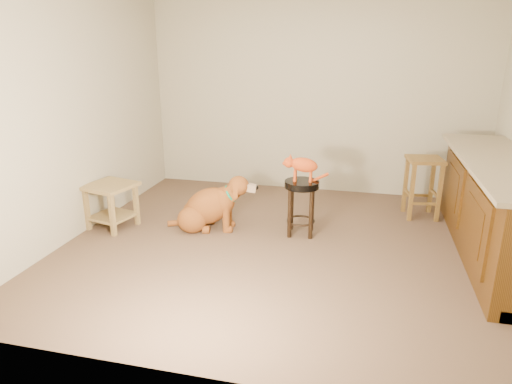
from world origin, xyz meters
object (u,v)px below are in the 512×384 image
(golden_retriever, at_px, (209,207))
(tabby_kitten, at_px, (301,166))
(side_table, at_px, (111,199))
(wood_stool, at_px, (422,187))
(padded_stool, at_px, (301,197))

(golden_retriever, xyz_separation_m, tabby_kitten, (0.99, 0.08, 0.52))
(side_table, distance_m, tabby_kitten, 2.12)
(wood_stool, height_order, tabby_kitten, tabby_kitten)
(wood_stool, xyz_separation_m, golden_retriever, (-2.31, -0.94, -0.12))
(wood_stool, height_order, golden_retriever, wood_stool)
(padded_stool, bearing_deg, tabby_kitten, 178.32)
(side_table, height_order, golden_retriever, golden_retriever)
(wood_stool, relative_size, golden_retriever, 0.69)
(padded_stool, relative_size, wood_stool, 0.84)
(wood_stool, distance_m, golden_retriever, 2.49)
(padded_stool, bearing_deg, golden_retriever, -175.35)
(padded_stool, distance_m, side_table, 2.09)
(padded_stool, relative_size, tabby_kitten, 1.23)
(wood_stool, xyz_separation_m, side_table, (-3.37, -1.15, -0.04))
(side_table, xyz_separation_m, golden_retriever, (1.06, 0.22, -0.08))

